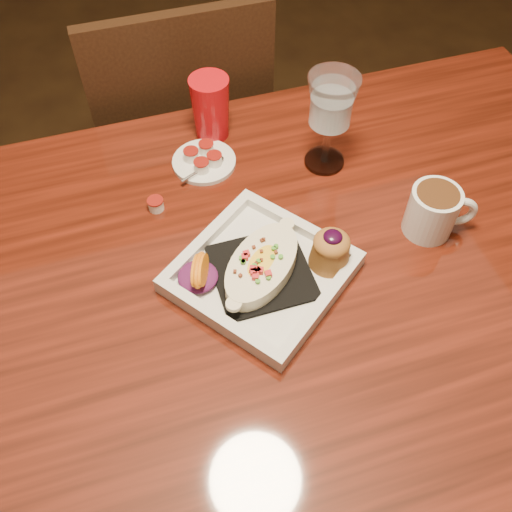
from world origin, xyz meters
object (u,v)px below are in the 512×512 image
object	(u,v)px
table	(255,308)
coffee_mug	(434,210)
chair_far	(183,142)
saucer	(204,161)
goblet	(331,107)
red_tumbler	(211,108)
plate	(270,267)

from	to	relation	value
table	coffee_mug	bearing A→B (deg)	1.19
chair_far	saucer	size ratio (longest dim) A/B	7.66
goblet	red_tumbler	bearing A→B (deg)	141.65
plate	chair_far	bearing A→B (deg)	55.63
goblet	saucer	size ratio (longest dim) A/B	1.57
chair_far	plate	world-z (taller)	chair_far
table	plate	world-z (taller)	plate
chair_far	red_tumbler	world-z (taller)	chair_far
chair_far	saucer	distance (m)	0.43
table	plate	size ratio (longest dim) A/B	4.38
coffee_mug	goblet	size ratio (longest dim) A/B	0.62
coffee_mug	saucer	bearing A→B (deg)	158.41
coffee_mug	table	bearing A→B (deg)	-161.12
coffee_mug	goblet	world-z (taller)	goblet
table	plate	bearing A→B (deg)	-14.13
table	goblet	world-z (taller)	goblet
chair_far	coffee_mug	distance (m)	0.76
goblet	table	bearing A→B (deg)	-133.97
chair_far	red_tumbler	distance (m)	0.41
plate	red_tumbler	size ratio (longest dim) A/B	2.69
coffee_mug	red_tumbler	distance (m)	0.46
chair_far	goblet	bearing A→B (deg)	116.61
coffee_mug	plate	bearing A→B (deg)	-159.79
red_tumbler	saucer	bearing A→B (deg)	-115.55
table	red_tumbler	xyz separation A→B (m)	(0.02, 0.36, 0.16)
table	goblet	bearing A→B (deg)	46.03
table	saucer	distance (m)	0.30
goblet	red_tumbler	xyz separation A→B (m)	(-0.18, 0.14, -0.07)
table	red_tumbler	world-z (taller)	red_tumbler
chair_far	goblet	xyz separation A→B (m)	(0.21, -0.41, 0.37)
plate	coffee_mug	bearing A→B (deg)	-34.11
plate	saucer	size ratio (longest dim) A/B	2.82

